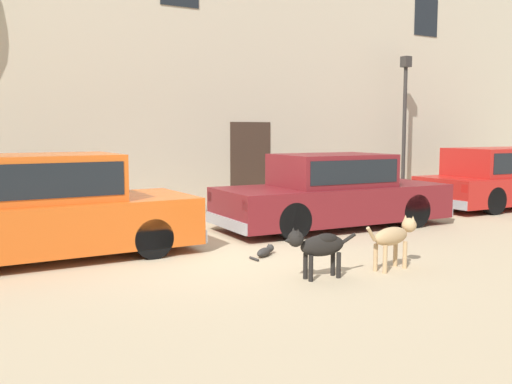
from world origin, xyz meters
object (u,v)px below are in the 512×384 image
at_px(parked_sedan_third, 505,176).
at_px(stray_cat, 265,252).
at_px(parked_sedan_nearest, 53,207).
at_px(parked_sedan_second, 333,191).
at_px(street_lamp, 405,109).
at_px(stray_dog_tan, 395,236).
at_px(stray_dog_spotted, 318,245).

distance_m(parked_sedan_third, stray_cat, 8.30).
bearing_deg(parked_sedan_nearest, parked_sedan_third, 1.67).
height_order(parked_sedan_second, street_lamp, street_lamp).
xyz_separation_m(parked_sedan_third, stray_dog_tan, (-6.98, -3.31, -0.31)).
bearing_deg(street_lamp, parked_sedan_third, -60.18).
bearing_deg(street_lamp, stray_dog_tan, -135.98).
height_order(parked_sedan_nearest, parked_sedan_second, parked_sedan_nearest).
distance_m(parked_sedan_nearest, parked_sedan_second, 5.27).
relative_size(parked_sedan_third, stray_dog_tan, 4.50).
bearing_deg(parked_sedan_nearest, stray_dog_tan, -38.39).
height_order(parked_sedan_second, stray_cat, parked_sedan_second).
distance_m(parked_sedan_third, street_lamp, 3.06).
xyz_separation_m(stray_dog_tan, street_lamp, (5.71, 5.52, 2.00)).
relative_size(parked_sedan_second, parked_sedan_third, 1.00).
height_order(parked_sedan_second, stray_dog_spotted, parked_sedan_second).
bearing_deg(parked_sedan_nearest, stray_dog_spotted, -48.41).
bearing_deg(street_lamp, stray_dog_spotted, -142.05).
bearing_deg(street_lamp, parked_sedan_second, -151.02).
height_order(stray_dog_spotted, street_lamp, street_lamp).
xyz_separation_m(parked_sedan_third, stray_dog_spotted, (-8.21, -3.21, -0.32)).
height_order(stray_dog_spotted, stray_cat, stray_dog_spotted).
height_order(parked_sedan_third, stray_cat, parked_sedan_third).
height_order(parked_sedan_nearest, stray_cat, parked_sedan_nearest).
distance_m(stray_cat, street_lamp, 8.23).
bearing_deg(parked_sedan_third, stray_dog_tan, -152.02).
xyz_separation_m(parked_sedan_second, stray_dog_spotted, (-2.64, -3.03, -0.27)).
relative_size(stray_dog_spotted, street_lamp, 0.28).
bearing_deg(parked_sedan_nearest, stray_cat, -28.63).
height_order(stray_cat, street_lamp, street_lamp).
distance_m(stray_dog_spotted, stray_cat, 1.54).
distance_m(parked_sedan_nearest, stray_dog_tan, 4.98).
height_order(stray_dog_tan, stray_cat, stray_dog_tan).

